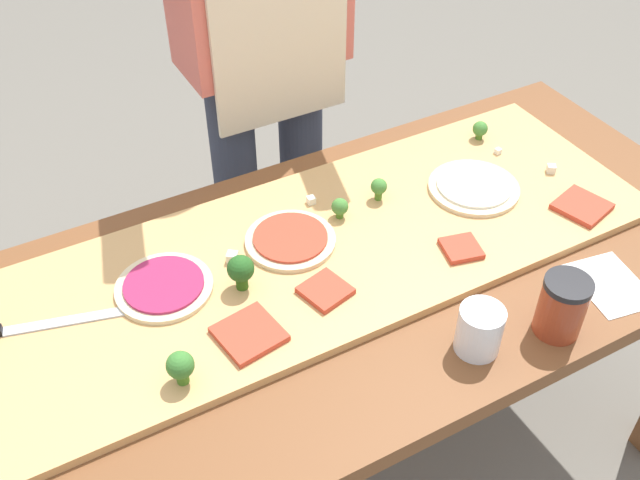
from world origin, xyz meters
name	(u,v)px	position (x,y,z in m)	size (l,w,h in m)	color
ground_plane	(338,474)	(0.00, 0.00, 0.00)	(8.00, 8.00, 0.00)	#6B665B
prep_table	(343,305)	(0.00, 0.00, 0.66)	(1.71, 0.78, 0.75)	brown
cutting_board	(305,256)	(-0.05, 0.07, 0.76)	(1.48, 0.49, 0.02)	tan
chefs_knife	(7,330)	(-0.62, 0.14, 0.78)	(0.32, 0.10, 0.02)	#B7BABF
pizza_whole_beet_magenta	(164,286)	(-0.33, 0.11, 0.78)	(0.19, 0.19, 0.02)	beige
pizza_whole_tomato_red	(290,239)	(-0.06, 0.11, 0.78)	(0.19, 0.19, 0.02)	beige
pizza_whole_white_garlic	(474,187)	(0.37, 0.07, 0.78)	(0.20, 0.20, 0.02)	beige
pizza_slice_center	(249,334)	(-0.24, -0.08, 0.78)	(0.11, 0.11, 0.01)	#BC3D28
pizza_slice_near_right	(325,290)	(-0.07, -0.05, 0.78)	(0.08, 0.08, 0.01)	#BC3D28
pizza_slice_far_left	(582,206)	(0.54, -0.09, 0.78)	(0.10, 0.10, 0.01)	#BC3D28
pizza_slice_near_left	(461,248)	(0.23, -0.08, 0.78)	(0.07, 0.07, 0.01)	#BC3D28
broccoli_floret_back_left	(340,207)	(0.06, 0.13, 0.80)	(0.04, 0.04, 0.05)	#487A23
broccoli_floret_front_left	(379,187)	(0.17, 0.14, 0.80)	(0.04, 0.04, 0.05)	#487A23
broccoli_floret_center_right	(480,129)	(0.51, 0.23, 0.80)	(0.04, 0.04, 0.05)	#487A23
broccoli_floret_back_right	(180,366)	(-0.38, -0.12, 0.81)	(0.05, 0.05, 0.07)	#3F7220
broccoli_floret_center_left	(241,270)	(-0.20, 0.04, 0.82)	(0.05, 0.05, 0.08)	#2C5915
cheese_crumble_a	(498,151)	(0.51, 0.16, 0.78)	(0.01, 0.01, 0.01)	white
cheese_crumble_b	(311,200)	(0.03, 0.20, 0.78)	(0.02, 0.02, 0.02)	white
cheese_crumble_c	(551,169)	(0.57, 0.04, 0.78)	(0.02, 0.02, 0.02)	silver
cheese_crumble_d	(232,257)	(-0.19, 0.12, 0.78)	(0.02, 0.02, 0.02)	silver
flour_cup	(479,332)	(0.11, -0.28, 0.79)	(0.08, 0.08, 0.09)	white
sauce_jar	(562,306)	(0.26, -0.32, 0.81)	(0.09, 0.09, 0.12)	#99381E
recipe_note	(610,285)	(0.44, -0.28, 0.75)	(0.12, 0.16, 0.00)	white
cook_center	(262,24)	(0.12, 0.61, 1.00)	(0.54, 0.39, 1.67)	#333847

